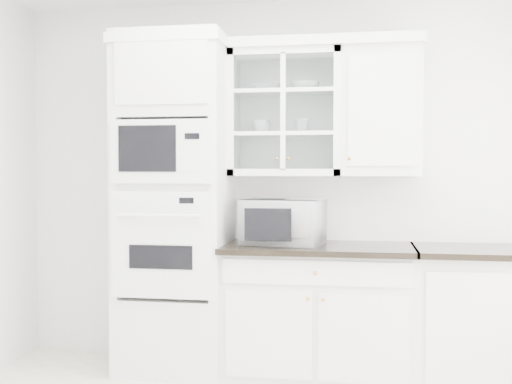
# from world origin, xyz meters

# --- Properties ---
(room_shell) EXTENTS (4.00, 3.50, 2.70)m
(room_shell) POSITION_xyz_m (0.00, 0.43, 1.78)
(room_shell) COLOR white
(room_shell) RESTS_ON ground
(oven_column) EXTENTS (0.76, 0.68, 2.40)m
(oven_column) POSITION_xyz_m (-0.75, 1.42, 1.20)
(oven_column) COLOR white
(oven_column) RESTS_ON ground
(base_cabinet_run) EXTENTS (1.32, 0.67, 0.92)m
(base_cabinet_run) POSITION_xyz_m (0.28, 1.45, 0.46)
(base_cabinet_run) COLOR white
(base_cabinet_run) RESTS_ON ground
(extra_base_cabinet) EXTENTS (0.72, 0.67, 0.92)m
(extra_base_cabinet) POSITION_xyz_m (1.28, 1.45, 0.46)
(extra_base_cabinet) COLOR white
(extra_base_cabinet) RESTS_ON ground
(upper_cabinet_glass) EXTENTS (0.80, 0.33, 0.90)m
(upper_cabinet_glass) POSITION_xyz_m (0.03, 1.58, 1.85)
(upper_cabinet_glass) COLOR white
(upper_cabinet_glass) RESTS_ON room_shell
(upper_cabinet_solid) EXTENTS (0.55, 0.33, 0.90)m
(upper_cabinet_solid) POSITION_xyz_m (0.71, 1.58, 1.85)
(upper_cabinet_solid) COLOR white
(upper_cabinet_solid) RESTS_ON room_shell
(crown_molding) EXTENTS (2.14, 0.38, 0.07)m
(crown_molding) POSITION_xyz_m (-0.07, 1.56, 2.33)
(crown_molding) COLOR white
(crown_molding) RESTS_ON room_shell
(countertop_microwave) EXTENTS (0.61, 0.54, 0.32)m
(countertop_microwave) POSITION_xyz_m (0.03, 1.44, 1.08)
(countertop_microwave) COLOR white
(countertop_microwave) RESTS_ON base_cabinet_run
(bowl_a) EXTENTS (0.23, 0.23, 0.05)m
(bowl_a) POSITION_xyz_m (-0.10, 1.59, 2.04)
(bowl_a) COLOR white
(bowl_a) RESTS_ON upper_cabinet_glass
(bowl_b) EXTENTS (0.21, 0.21, 0.06)m
(bowl_b) POSITION_xyz_m (0.17, 1.60, 2.04)
(bowl_b) COLOR white
(bowl_b) RESTS_ON upper_cabinet_glass
(cup_a) EXTENTS (0.14, 0.14, 0.10)m
(cup_a) POSITION_xyz_m (-0.15, 1.60, 1.76)
(cup_a) COLOR white
(cup_a) RESTS_ON upper_cabinet_glass
(cup_b) EXTENTS (0.13, 0.13, 0.10)m
(cup_b) POSITION_xyz_m (0.15, 1.58, 1.76)
(cup_b) COLOR white
(cup_b) RESTS_ON upper_cabinet_glass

